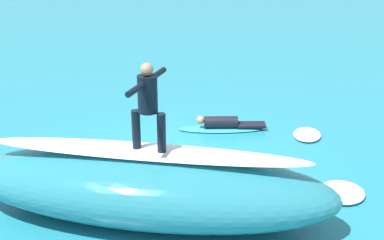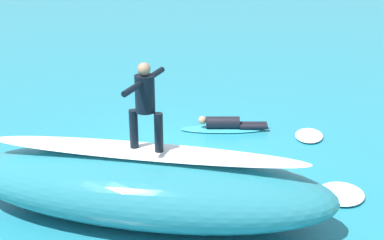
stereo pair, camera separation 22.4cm
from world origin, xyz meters
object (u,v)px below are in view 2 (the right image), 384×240
object	(u,v)px
surfer_riding	(145,100)
surfboard_riding	(147,152)
surfboard_paddling	(223,129)
surfer_paddling	(228,123)

from	to	relation	value
surfer_riding	surfboard_riding	bearing A→B (deg)	0.00
surfboard_paddling	surfer_paddling	xyz separation A→B (m)	(-0.13, -0.03, 0.17)
surfboard_paddling	surfboard_riding	bearing A→B (deg)	69.44
surfboard_riding	surfboard_paddling	distance (m)	4.61
surfer_paddling	surfboard_riding	bearing A→B (deg)	67.86
surfer_paddling	surfer_riding	bearing A→B (deg)	67.86
surfboard_riding	surfer_paddling	bearing A→B (deg)	-91.80
surfer_riding	surfboard_paddling	world-z (taller)	surfer_riding
surfboard_paddling	surfer_paddling	distance (m)	0.21
surfboard_riding	surfboard_paddling	bearing A→B (deg)	-90.22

